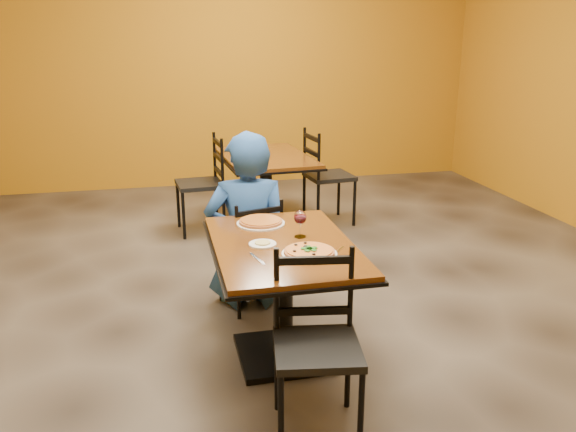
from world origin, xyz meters
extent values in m
cube|color=black|center=(0.00, 0.00, 0.00)|extent=(7.00, 8.00, 0.01)
cube|color=#A66812|center=(0.00, 4.00, 1.50)|extent=(7.00, 0.01, 3.00)
cube|color=#5D320E|center=(0.00, -0.50, 0.73)|extent=(0.80, 1.20, 0.03)
cube|color=black|center=(0.00, -0.50, 0.71)|extent=(0.83, 1.23, 0.02)
cylinder|color=black|center=(0.00, -0.50, 0.37)|extent=(0.12, 0.12, 0.66)
cube|color=black|center=(0.00, -0.50, 0.02)|extent=(0.55, 0.55, 0.04)
cube|color=#5D320E|center=(0.38, 2.06, 0.73)|extent=(0.91, 1.29, 0.03)
cube|color=black|center=(0.38, 2.06, 0.71)|extent=(0.94, 1.33, 0.02)
cylinder|color=black|center=(0.38, 2.06, 0.37)|extent=(0.12, 0.12, 0.66)
cube|color=black|center=(0.38, 2.06, 0.02)|extent=(0.61, 0.61, 0.04)
imported|color=navy|center=(-0.07, 0.36, 0.64)|extent=(0.67, 0.48, 1.28)
cylinder|color=white|center=(0.10, -0.72, 0.76)|extent=(0.31, 0.31, 0.01)
cylinder|color=maroon|center=(0.10, -0.72, 0.77)|extent=(0.28, 0.28, 0.02)
cylinder|color=white|center=(-0.06, -0.12, 0.76)|extent=(0.31, 0.31, 0.01)
cylinder|color=#B97C23|center=(-0.06, -0.12, 0.77)|extent=(0.28, 0.28, 0.02)
cylinder|color=white|center=(-0.12, -0.50, 0.76)|extent=(0.16, 0.16, 0.01)
cylinder|color=tan|center=(-0.12, -0.50, 0.76)|extent=(0.09, 0.09, 0.01)
cube|color=silver|center=(-0.19, -0.72, 0.75)|extent=(0.06, 0.19, 0.00)
cube|color=silver|center=(0.26, -0.72, 0.75)|extent=(0.14, 0.17, 0.00)
camera|label=1|loc=(-0.69, -3.67, 1.93)|focal=36.76mm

